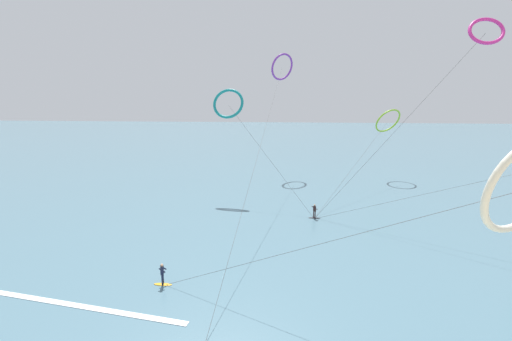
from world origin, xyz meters
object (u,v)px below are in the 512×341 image
(surfer_charcoal, at_px, (314,212))
(kite_lime, at_px, (388,121))
(surfer_amber, at_px, (162,276))
(kite_teal, at_px, (228,104))
(kite_violet, at_px, (282,67))
(kite_magenta, at_px, (486,31))

(surfer_charcoal, bearing_deg, kite_lime, 119.35)
(surfer_amber, bearing_deg, kite_teal, 170.24)
(surfer_amber, distance_m, kite_violet, 48.44)
(surfer_charcoal, height_order, kite_magenta, kite_magenta)
(surfer_amber, height_order, kite_violet, kite_violet)
(surfer_charcoal, relative_size, kite_lime, 0.06)
(surfer_charcoal, bearing_deg, kite_teal, -160.48)
(surfer_amber, distance_m, kite_teal, 29.08)
(surfer_charcoal, distance_m, kite_magenta, 25.01)
(surfer_amber, relative_size, kite_violet, 0.03)
(surfer_amber, relative_size, kite_magenta, 0.08)
(kite_lime, height_order, kite_magenta, kite_magenta)
(surfer_charcoal, xyz_separation_m, kite_magenta, (15.67, -1.79, 19.41))
(kite_teal, bearing_deg, kite_magenta, -16.55)
(kite_violet, distance_m, kite_magenta, 35.85)
(kite_teal, bearing_deg, kite_violet, 74.91)
(surfer_charcoal, bearing_deg, kite_violet, 159.44)
(surfer_amber, height_order, kite_teal, kite_teal)
(surfer_charcoal, relative_size, kite_teal, 0.11)
(kite_lime, bearing_deg, surfer_amber, 28.59)
(kite_magenta, bearing_deg, kite_violet, 131.10)
(surfer_amber, bearing_deg, kite_violet, 161.61)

